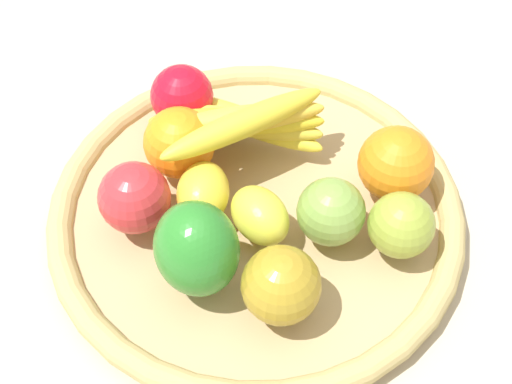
# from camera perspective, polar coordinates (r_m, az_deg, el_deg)

# --- Properties ---
(ground_plane) EXTENTS (2.40, 2.40, 0.00)m
(ground_plane) POSITION_cam_1_polar(r_m,az_deg,el_deg) (0.81, 0.00, -2.36)
(ground_plane) COLOR #BBAF98
(ground_plane) RESTS_ON ground
(basket) EXTENTS (0.43, 0.43, 0.03)m
(basket) POSITION_cam_1_polar(r_m,az_deg,el_deg) (0.80, 0.00, -1.67)
(basket) COLOR tan
(basket) RESTS_ON ground_plane
(apple_0) EXTENTS (0.07, 0.07, 0.07)m
(apple_0) POSITION_cam_1_polar(r_m,az_deg,el_deg) (0.69, 1.85, -6.86)
(apple_0) COLOR #A68824
(apple_0) RESTS_ON basket
(banana_bunch) EXTENTS (0.16, 0.19, 0.08)m
(banana_bunch) POSITION_cam_1_polar(r_m,az_deg,el_deg) (0.81, -1.22, 5.18)
(banana_bunch) COLOR yellow
(banana_bunch) RESTS_ON basket
(orange_0) EXTENTS (0.10, 0.10, 0.07)m
(orange_0) POSITION_cam_1_polar(r_m,az_deg,el_deg) (0.79, -5.65, 3.62)
(orange_0) COLOR orange
(orange_0) RESTS_ON basket
(apple_1) EXTENTS (0.10, 0.10, 0.07)m
(apple_1) POSITION_cam_1_polar(r_m,az_deg,el_deg) (0.76, -8.92, -0.42)
(apple_1) COLOR red
(apple_1) RESTS_ON basket
(apple_2) EXTENTS (0.09, 0.09, 0.07)m
(apple_2) POSITION_cam_1_polar(r_m,az_deg,el_deg) (0.74, 5.53, -1.45)
(apple_2) COLOR #7BA147
(apple_2) RESTS_ON basket
(bell_pepper) EXTENTS (0.11, 0.10, 0.10)m
(bell_pepper) POSITION_cam_1_polar(r_m,az_deg,el_deg) (0.70, -4.38, -4.17)
(bell_pepper) COLOR #2B802A
(bell_pepper) RESTS_ON basket
(lemon_0) EXTENTS (0.08, 0.08, 0.05)m
(lemon_0) POSITION_cam_1_polar(r_m,az_deg,el_deg) (0.75, -0.00, -1.76)
(lemon_0) COLOR yellow
(lemon_0) RESTS_ON basket
(apple_4) EXTENTS (0.09, 0.09, 0.07)m
(apple_4) POSITION_cam_1_polar(r_m,az_deg,el_deg) (0.84, -5.46, 7.03)
(apple_4) COLOR red
(apple_4) RESTS_ON basket
(orange_1) EXTENTS (0.08, 0.08, 0.08)m
(orange_1) POSITION_cam_1_polar(r_m,az_deg,el_deg) (0.78, 10.23, 2.06)
(orange_1) COLOR orange
(orange_1) RESTS_ON basket
(apple_3) EXTENTS (0.09, 0.09, 0.06)m
(apple_3) POSITION_cam_1_polar(r_m,az_deg,el_deg) (0.74, 10.62, -2.40)
(apple_3) COLOR #8EA338
(apple_3) RESTS_ON basket
(lemon_1) EXTENTS (0.08, 0.06, 0.05)m
(lemon_1) POSITION_cam_1_polar(r_m,az_deg,el_deg) (0.76, -3.91, -0.09)
(lemon_1) COLOR yellow
(lemon_1) RESTS_ON basket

